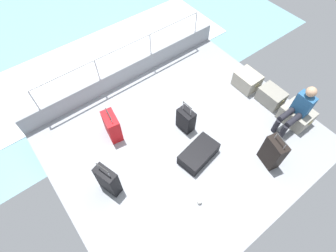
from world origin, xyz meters
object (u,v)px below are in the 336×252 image
suitcase_1 (273,152)px  suitcase_4 (186,120)px  cargo_crate_0 (247,80)px  passenger_seated (298,109)px  paper_cup (199,201)px  suitcase_2 (112,126)px  suitcase_0 (199,154)px  suitcase_3 (108,180)px  cargo_crate_2 (296,115)px  cargo_crate_1 (271,96)px

suitcase_1 → suitcase_4: 1.78m
cargo_crate_0 → passenger_seated: (1.34, -0.10, 0.36)m
passenger_seated → paper_cup: 2.70m
suitcase_1 → suitcase_2: suitcase_1 is taller
cargo_crate_0 → suitcase_0: 2.29m
suitcase_0 → suitcase_4: 0.76m
suitcase_1 → suitcase_4: bearing=-154.4°
suitcase_3 → paper_cup: (1.20, 1.10, -0.28)m
suitcase_4 → paper_cup: bearing=-30.8°
suitcase_0 → suitcase_1: bearing=48.7°
passenger_seated → suitcase_0: 2.18m
cargo_crate_2 → suitcase_1: 1.27m
cargo_crate_2 → passenger_seated: bearing=-90.0°
suitcase_0 → suitcase_3: (-0.49, -1.70, 0.21)m
paper_cup → cargo_crate_2: bearing=92.4°
cargo_crate_2 → suitcase_2: 3.87m
passenger_seated → paper_cup: size_ratio=10.56×
suitcase_2 → passenger_seated: bearing=56.5°
cargo_crate_1 → suitcase_1: suitcase_1 is taller
cargo_crate_2 → suitcase_4: 2.37m
suitcase_4 → paper_cup: size_ratio=7.58×
suitcase_1 → suitcase_4: size_ratio=1.10×
cargo_crate_0 → cargo_crate_2: size_ratio=0.90×
cargo_crate_2 → suitcase_0: (-0.59, -2.24, -0.05)m
suitcase_1 → suitcase_3: 3.05m
passenger_seated → suitcase_2: (-2.06, -3.10, -0.25)m
cargo_crate_1 → paper_cup: 2.93m
passenger_seated → suitcase_0: (-0.59, -2.06, -0.42)m
cargo_crate_0 → suitcase_4: bearing=-88.7°
passenger_seated → suitcase_3: size_ratio=1.25×
cargo_crate_2 → suitcase_2: suitcase_2 is taller
cargo_crate_0 → paper_cup: cargo_crate_0 is taller
suitcase_4 → paper_cup: 1.66m
passenger_seated → suitcase_2: passenger_seated is taller
suitcase_4 → suitcase_3: bearing=-83.7°
suitcase_1 → paper_cup: bearing=-96.7°
cargo_crate_0 → suitcase_2: suitcase_2 is taller
suitcase_0 → suitcase_1: 1.38m
suitcase_0 → suitcase_2: bearing=-144.6°
cargo_crate_0 → cargo_crate_2: cargo_crate_0 is taller
passenger_seated → suitcase_1: passenger_seated is taller
suitcase_0 → suitcase_4: (-0.71, 0.25, 0.14)m
passenger_seated → cargo_crate_0: bearing=175.8°
passenger_seated → suitcase_0: bearing=-105.9°
cargo_crate_0 → suitcase_2: size_ratio=0.80×
cargo_crate_2 → suitcase_1: size_ratio=0.78×
cargo_crate_1 → passenger_seated: size_ratio=0.55×
suitcase_1 → paper_cup: 1.65m
suitcase_4 → paper_cup: suitcase_4 is taller
cargo_crate_1 → suitcase_1: 1.57m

